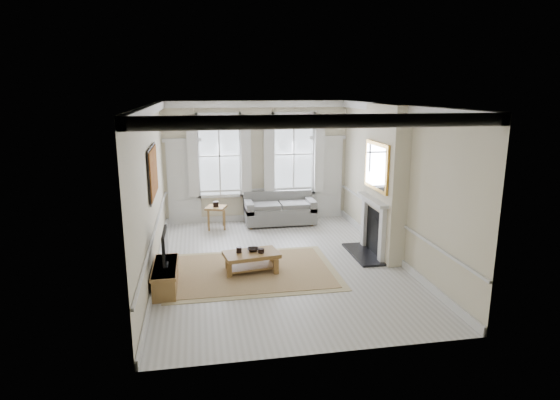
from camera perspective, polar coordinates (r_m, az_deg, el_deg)
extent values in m
plane|color=#B7B5AD|center=(10.26, -0.14, -7.78)|extent=(7.20, 7.20, 0.00)
plane|color=white|center=(9.57, -0.15, 11.55)|extent=(7.20, 7.20, 0.00)
plane|color=beige|center=(13.28, -2.85, 4.69)|extent=(5.20, 0.00, 5.20)
plane|color=beige|center=(9.68, -15.48, 0.94)|extent=(0.00, 7.20, 7.20)
plane|color=beige|center=(10.54, 13.93, 2.01)|extent=(0.00, 7.20, 7.20)
cube|color=silver|center=(13.24, -11.63, 1.98)|extent=(0.90, 0.08, 2.30)
cube|color=silver|center=(13.74, 5.72, 2.61)|extent=(0.90, 0.08, 2.30)
cube|color=#A4631C|center=(9.91, -15.23, 3.29)|extent=(0.05, 1.66, 1.06)
cube|color=beige|center=(10.65, 12.64, 2.20)|extent=(0.35, 1.70, 3.38)
cube|color=black|center=(10.94, 10.12, -6.50)|extent=(0.55, 1.50, 0.05)
cube|color=silver|center=(10.35, 12.33, -4.55)|extent=(0.10, 0.18, 1.15)
cube|color=silver|center=(11.32, 10.23, -2.88)|extent=(0.10, 0.18, 1.15)
cube|color=silver|center=(10.63, 11.16, 0.04)|extent=(0.20, 1.45, 0.06)
cube|color=black|center=(10.86, 11.45, -3.79)|extent=(0.02, 0.92, 1.00)
cube|color=gold|center=(10.50, 11.65, 4.04)|extent=(0.06, 1.26, 1.06)
cube|color=slate|center=(13.13, -0.04, -1.74)|extent=(1.94, 0.95, 0.44)
cube|color=slate|center=(13.39, -0.32, 0.25)|extent=(1.94, 0.20, 0.44)
cube|color=slate|center=(12.94, -3.84, -0.80)|extent=(0.20, 0.95, 0.30)
cube|color=slate|center=(13.24, 3.68, -0.47)|extent=(0.20, 0.95, 0.30)
cylinder|color=brown|center=(12.74, -3.54, -3.36)|extent=(0.06, 0.06, 0.08)
cylinder|color=brown|center=(13.69, 3.22, -2.16)|extent=(0.06, 0.06, 0.08)
cube|color=brown|center=(12.76, -7.82, -0.93)|extent=(0.63, 0.63, 0.06)
cube|color=brown|center=(12.64, -8.64, -2.52)|extent=(0.05, 0.05, 0.55)
cube|color=brown|center=(12.65, -6.83, -2.45)|extent=(0.05, 0.05, 0.55)
cube|color=brown|center=(13.02, -8.69, -2.05)|extent=(0.05, 0.05, 0.55)
cube|color=brown|center=(13.03, -6.94, -1.98)|extent=(0.05, 0.05, 0.55)
cube|color=#957B4D|center=(9.86, -3.48, -8.64)|extent=(3.50, 2.60, 0.02)
cube|color=brown|center=(9.73, -3.51, -6.65)|extent=(1.20, 0.81, 0.08)
cube|color=brown|center=(9.56, -6.08, -8.41)|extent=(0.10, 0.10, 0.34)
cube|color=brown|center=(9.66, -0.63, -8.10)|extent=(0.10, 0.10, 0.34)
cube|color=brown|center=(9.98, -6.27, -7.47)|extent=(0.10, 0.10, 0.34)
cube|color=brown|center=(10.07, -1.05, -7.18)|extent=(0.10, 0.10, 0.34)
cylinder|color=black|center=(9.72, -5.03, -6.08)|extent=(0.12, 0.12, 0.12)
cylinder|color=black|center=(9.68, -2.30, -6.21)|extent=(0.13, 0.13, 0.09)
imported|color=black|center=(9.81, -3.29, -6.05)|extent=(0.27, 0.27, 0.06)
cube|color=brown|center=(9.24, -13.77, -9.12)|extent=(0.42, 1.30, 0.46)
cube|color=black|center=(9.15, -13.73, -7.68)|extent=(0.08, 0.30, 0.03)
cube|color=black|center=(9.02, -13.87, -5.37)|extent=(0.05, 0.90, 0.55)
cube|color=black|center=(9.01, -13.68, -5.36)|extent=(0.01, 0.83, 0.49)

